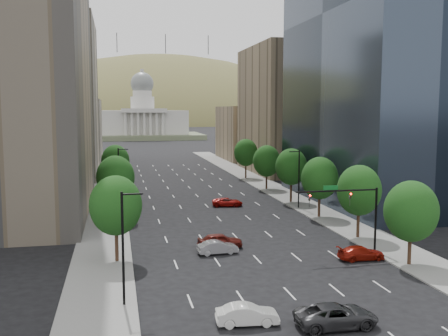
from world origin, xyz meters
TOP-DOWN VIEW (x-y plane):
  - sidewalk_left at (-15.50, 60.00)m, footprint 6.00×200.00m
  - sidewalk_right at (15.50, 60.00)m, footprint 6.00×200.00m
  - midrise_cream_left at (-25.00, 103.00)m, footprint 14.00×30.00m
  - filler_left at (-25.00, 136.00)m, footprint 14.00×26.00m
  - tower_glass_right at (26.00, 58.00)m, footprint 16.00×38.00m
  - parking_tan_right at (25.00, 100.00)m, footprint 14.00×30.00m
  - filler_right at (25.00, 133.00)m, footprint 14.00×26.00m
  - tree_right_0 at (14.00, 25.00)m, footprint 5.20×5.20m
  - tree_right_1 at (14.00, 36.00)m, footprint 5.20×5.20m
  - tree_right_2 at (14.00, 48.00)m, footprint 5.20×5.20m
  - tree_right_3 at (14.00, 60.00)m, footprint 5.20×5.20m
  - tree_right_4 at (14.00, 74.00)m, footprint 5.20×5.20m
  - tree_right_5 at (14.00, 90.00)m, footprint 5.20×5.20m
  - tree_left_0 at (-14.00, 32.00)m, footprint 5.20×5.20m
  - tree_left_1 at (-14.00, 52.00)m, footprint 5.20×5.20m
  - tree_left_2 at (-14.00, 78.00)m, footprint 5.20×5.20m
  - streetlight_rn at (13.44, 55.00)m, footprint 1.70×0.20m
  - streetlight_ls at (-13.44, 20.00)m, footprint 1.70×0.20m
  - streetlight_ln at (-13.44, 65.00)m, footprint 1.70×0.20m
  - traffic_signal at (10.53, 30.00)m, footprint 9.12×0.40m
  - capitol at (0.00, 249.71)m, footprint 60.00×40.00m
  - foothills at (34.67, 599.39)m, footprint 720.00×413.00m
  - car_white at (-5.00, 14.69)m, footprint 4.60×1.96m
  - car_dkgrey at (1.03, 13.05)m, footprint 5.90×2.74m
  - car_red_near at (10.30, 27.76)m, footprint 4.81×1.97m
  - car_maroon at (-2.89, 34.92)m, footprint 5.02×2.17m
  - car_silver at (-3.57, 32.84)m, footprint 4.45×1.90m
  - car_red_far at (3.14, 59.01)m, footprint 5.06×2.84m

SIDE VIEW (x-z plane):
  - foothills at x=34.67m, z-range -169.28..93.72m
  - sidewalk_left at x=-15.50m, z-range 0.00..0.15m
  - sidewalk_right at x=15.50m, z-range 0.00..0.15m
  - car_red_far at x=3.14m, z-range 0.00..1.33m
  - car_red_near at x=10.30m, z-range 0.00..1.40m
  - car_silver at x=-3.57m, z-range 0.00..1.43m
  - car_white at x=-5.00m, z-range 0.00..1.48m
  - car_dkgrey at x=1.03m, z-range 0.00..1.64m
  - car_maroon at x=-2.89m, z-range 0.00..1.69m
  - streetlight_rn at x=13.44m, z-range 0.34..9.34m
  - streetlight_ls at x=-13.44m, z-range 0.34..9.34m
  - streetlight_ln at x=-13.44m, z-range 0.34..9.34m
  - traffic_signal at x=10.53m, z-range 1.49..8.86m
  - tree_right_0 at x=14.00m, z-range 1.19..9.58m
  - tree_right_4 at x=14.00m, z-range 1.23..9.69m
  - tree_right_2 at x=14.00m, z-range 1.30..9.91m
  - tree_left_2 at x=-14.00m, z-range 1.34..10.02m
  - tree_right_1 at x=14.00m, z-range 1.37..10.12m
  - tree_right_5 at x=14.00m, z-range 1.37..10.12m
  - tree_left_0 at x=-14.00m, z-range 1.37..10.12m
  - tree_right_3 at x=14.00m, z-range 1.44..10.34m
  - tree_left_1 at x=-14.00m, z-range 1.48..10.45m
  - filler_right at x=25.00m, z-range 0.00..16.00m
  - capitol at x=0.00m, z-range -9.02..26.18m
  - filler_left at x=-25.00m, z-range 0.00..18.00m
  - parking_tan_right at x=25.00m, z-range 0.00..30.00m
  - midrise_cream_left at x=-25.00m, z-range 0.00..35.00m
  - tower_glass_right at x=26.00m, z-range 0.00..60.00m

